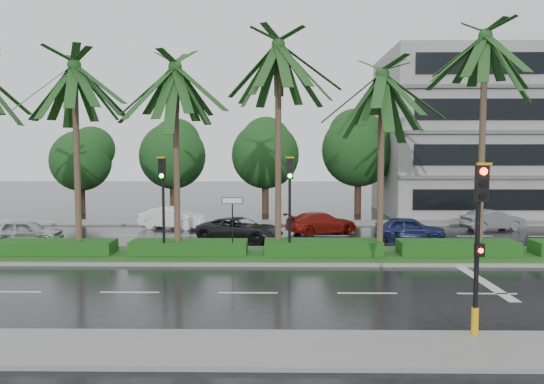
{
  "coord_description": "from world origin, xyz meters",
  "views": [
    {
      "loc": [
        1.04,
        -22.47,
        4.77
      ],
      "look_at": [
        0.72,
        1.5,
        2.9
      ],
      "focal_mm": 35.0,
      "sensor_mm": 36.0,
      "label": 1
    }
  ],
  "objects_px": {
    "signal_near": "(479,242)",
    "car_silver": "(26,231)",
    "car_darkgrey": "(240,230)",
    "street_sign": "(232,211)",
    "car_red": "(322,223)",
    "car_blue": "(410,229)",
    "car_grey": "(493,220)",
    "car_white": "(173,218)",
    "signal_median_left": "(163,192)"
  },
  "relations": [
    {
      "from": "signal_median_left",
      "to": "car_red",
      "type": "height_order",
      "value": "signal_median_left"
    },
    {
      "from": "car_silver",
      "to": "car_darkgrey",
      "type": "xyz_separation_m",
      "value": [
        10.99,
        0.74,
        0.01
      ]
    },
    {
      "from": "car_white",
      "to": "car_darkgrey",
      "type": "distance_m",
      "value": 6.45
    },
    {
      "from": "car_grey",
      "to": "car_red",
      "type": "bearing_deg",
      "value": 84.54
    },
    {
      "from": "street_sign",
      "to": "car_darkgrey",
      "type": "relative_size",
      "value": 0.57
    },
    {
      "from": "signal_median_left",
      "to": "car_darkgrey",
      "type": "distance_m",
      "value": 6.15
    },
    {
      "from": "car_silver",
      "to": "car_grey",
      "type": "bearing_deg",
      "value": -82.95
    },
    {
      "from": "car_darkgrey",
      "to": "car_red",
      "type": "relative_size",
      "value": 1.07
    },
    {
      "from": "signal_near",
      "to": "car_white",
      "type": "relative_size",
      "value": 1.08
    },
    {
      "from": "signal_median_left",
      "to": "car_grey",
      "type": "height_order",
      "value": "signal_median_left"
    },
    {
      "from": "car_darkgrey",
      "to": "car_grey",
      "type": "distance_m",
      "value": 15.53
    },
    {
      "from": "car_white",
      "to": "car_red",
      "type": "xyz_separation_m",
      "value": [
        9.0,
        -1.84,
        -0.05
      ]
    },
    {
      "from": "street_sign",
      "to": "car_silver",
      "type": "xyz_separation_m",
      "value": [
        -10.99,
        3.89,
        -1.5
      ]
    },
    {
      "from": "street_sign",
      "to": "car_white",
      "type": "height_order",
      "value": "street_sign"
    },
    {
      "from": "car_white",
      "to": "car_darkgrey",
      "type": "xyz_separation_m",
      "value": [
        4.5,
        -4.62,
        -0.03
      ]
    },
    {
      "from": "car_red",
      "to": "car_blue",
      "type": "xyz_separation_m",
      "value": [
        4.5,
        -2.3,
        0.01
      ]
    },
    {
      "from": "signal_near",
      "to": "street_sign",
      "type": "distance_m",
      "value": 12.11
    },
    {
      "from": "car_blue",
      "to": "signal_near",
      "type": "bearing_deg",
      "value": 179.91
    },
    {
      "from": "car_blue",
      "to": "car_grey",
      "type": "distance_m",
      "value": 7.03
    },
    {
      "from": "car_darkgrey",
      "to": "car_grey",
      "type": "height_order",
      "value": "car_darkgrey"
    },
    {
      "from": "signal_median_left",
      "to": "street_sign",
      "type": "xyz_separation_m",
      "value": [
        3.0,
        0.18,
        -0.87
      ]
    },
    {
      "from": "signal_median_left",
      "to": "car_red",
      "type": "relative_size",
      "value": 1.03
    },
    {
      "from": "car_darkgrey",
      "to": "car_grey",
      "type": "relative_size",
      "value": 1.22
    },
    {
      "from": "signal_median_left",
      "to": "car_blue",
      "type": "distance_m",
      "value": 13.33
    },
    {
      "from": "car_darkgrey",
      "to": "car_red",
      "type": "bearing_deg",
      "value": -39.29
    },
    {
      "from": "street_sign",
      "to": "signal_median_left",
      "type": "bearing_deg",
      "value": -176.53
    },
    {
      "from": "car_darkgrey",
      "to": "car_grey",
      "type": "xyz_separation_m",
      "value": [
        14.93,
        4.25,
        -0.02
      ]
    },
    {
      "from": "street_sign",
      "to": "car_blue",
      "type": "bearing_deg",
      "value": 29.6
    },
    {
      "from": "car_blue",
      "to": "car_silver",
      "type": "bearing_deg",
      "value": 101.0
    },
    {
      "from": "signal_near",
      "to": "car_silver",
      "type": "distance_m",
      "value": 22.73
    },
    {
      "from": "street_sign",
      "to": "car_red",
      "type": "relative_size",
      "value": 0.61
    },
    {
      "from": "signal_near",
      "to": "car_white",
      "type": "xyz_separation_m",
      "value": [
        -11.5,
        19.13,
        -1.84
      ]
    },
    {
      "from": "signal_near",
      "to": "car_darkgrey",
      "type": "bearing_deg",
      "value": 115.76
    },
    {
      "from": "signal_median_left",
      "to": "car_red",
      "type": "distance_m",
      "value": 10.94
    },
    {
      "from": "car_darkgrey",
      "to": "car_grey",
      "type": "bearing_deg",
      "value": -55.12
    },
    {
      "from": "signal_median_left",
      "to": "car_silver",
      "type": "xyz_separation_m",
      "value": [
        -7.99,
        4.08,
        -2.38
      ]
    },
    {
      "from": "car_white",
      "to": "car_blue",
      "type": "bearing_deg",
      "value": -94.51
    },
    {
      "from": "car_white",
      "to": "car_grey",
      "type": "xyz_separation_m",
      "value": [
        19.43,
        -0.37,
        -0.05
      ]
    },
    {
      "from": "signal_median_left",
      "to": "street_sign",
      "type": "bearing_deg",
      "value": 3.47
    },
    {
      "from": "signal_near",
      "to": "car_darkgrey",
      "type": "distance_m",
      "value": 16.21
    },
    {
      "from": "street_sign",
      "to": "car_red",
      "type": "distance_m",
      "value": 8.8
    },
    {
      "from": "signal_median_left",
      "to": "car_grey",
      "type": "xyz_separation_m",
      "value": [
        17.93,
        9.07,
        -2.38
      ]
    },
    {
      "from": "car_silver",
      "to": "street_sign",
      "type": "bearing_deg",
      "value": -113.36
    },
    {
      "from": "car_darkgrey",
      "to": "car_silver",
      "type": "bearing_deg",
      "value": 112.85
    },
    {
      "from": "car_white",
      "to": "signal_near",
      "type": "bearing_deg",
      "value": -136.43
    },
    {
      "from": "signal_median_left",
      "to": "car_white",
      "type": "height_order",
      "value": "signal_median_left"
    },
    {
      "from": "signal_median_left",
      "to": "car_grey",
      "type": "distance_m",
      "value": 20.24
    },
    {
      "from": "car_silver",
      "to": "car_grey",
      "type": "xyz_separation_m",
      "value": [
        25.92,
        4.99,
        -0.01
      ]
    },
    {
      "from": "car_silver",
      "to": "car_red",
      "type": "distance_m",
      "value": 15.88
    },
    {
      "from": "car_silver",
      "to": "car_red",
      "type": "xyz_separation_m",
      "value": [
        15.49,
        3.52,
        -0.0
      ]
    }
  ]
}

